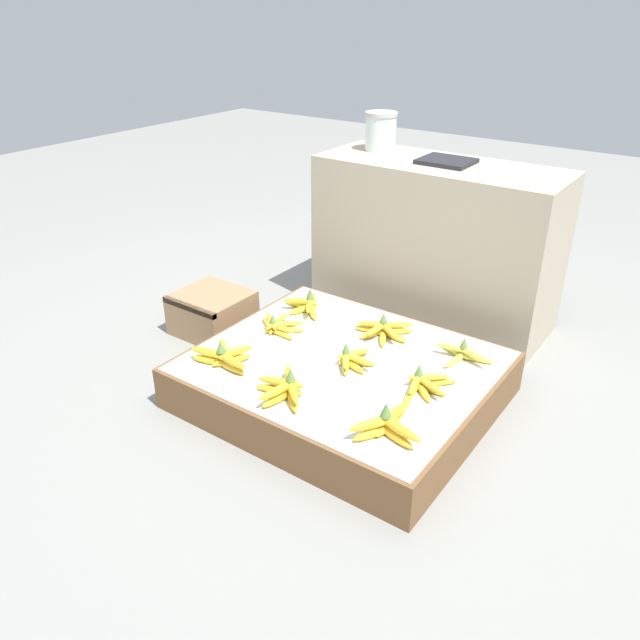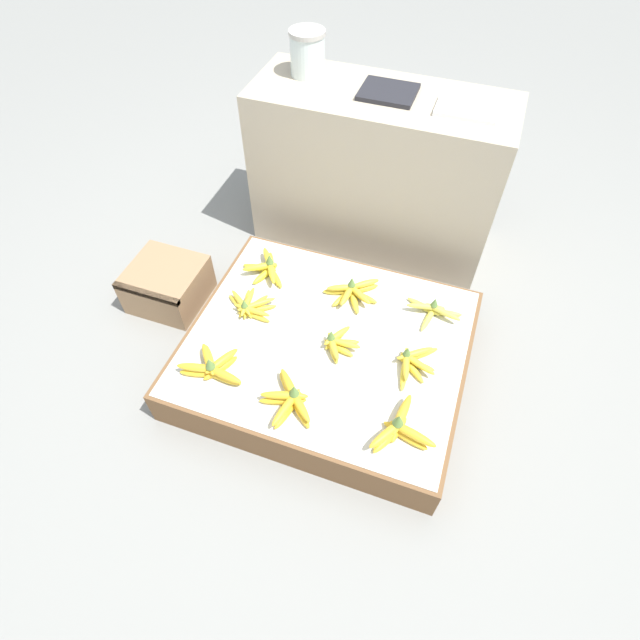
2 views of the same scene
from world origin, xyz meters
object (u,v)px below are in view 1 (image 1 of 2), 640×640
at_px(banana_bunch_middle_left, 278,325).
at_px(banana_bunch_middle_midleft, 352,360).
at_px(banana_bunch_back_midleft, 384,330).
at_px(wooden_crate, 212,313).
at_px(banana_bunch_middle_midright, 424,384).
at_px(banana_bunch_back_midright, 463,353).
at_px(banana_bunch_front_midright, 388,425).
at_px(banana_bunch_front_midleft, 286,388).
at_px(foam_tray_white, 515,174).
at_px(glass_jar, 381,131).
at_px(banana_bunch_back_left, 307,304).
at_px(banana_bunch_front_left, 224,356).

bearing_deg(banana_bunch_middle_left, banana_bunch_middle_midleft, -8.18).
xyz_separation_m(banana_bunch_middle_midleft, banana_bunch_back_midleft, (-0.02, 0.26, 0.00)).
distance_m(wooden_crate, banana_bunch_middle_midright, 1.13).
relative_size(banana_bunch_middle_midleft, banana_bunch_back_midright, 0.78).
bearing_deg(banana_bunch_front_midright, banana_bunch_middle_midright, 93.73).
height_order(banana_bunch_middle_midright, banana_bunch_back_midright, banana_bunch_middle_midright).
relative_size(banana_bunch_front_midleft, banana_bunch_middle_midright, 0.99).
xyz_separation_m(banana_bunch_front_midleft, foam_tray_white, (0.30, 1.11, 0.54)).
relative_size(banana_bunch_front_midright, glass_jar, 1.41).
bearing_deg(banana_bunch_middle_midleft, glass_jar, 116.24).
relative_size(banana_bunch_front_midleft, banana_bunch_middle_left, 1.06).
bearing_deg(banana_bunch_front_midright, banana_bunch_back_left, 142.68).
height_order(wooden_crate, banana_bunch_middle_midright, banana_bunch_middle_midright).
bearing_deg(banana_bunch_middle_midleft, banana_bunch_middle_midright, 2.09).
bearing_deg(foam_tray_white, glass_jar, 172.73).
bearing_deg(glass_jar, banana_bunch_middle_left, -86.01).
relative_size(banana_bunch_middle_midleft, foam_tray_white, 0.78).
distance_m(banana_bunch_front_left, banana_bunch_back_left, 0.53).
bearing_deg(wooden_crate, banana_bunch_back_midright, 7.91).
relative_size(banana_bunch_front_midright, banana_bunch_back_midright, 1.06).
height_order(banana_bunch_middle_midleft, foam_tray_white, foam_tray_white).
height_order(banana_bunch_middle_left, foam_tray_white, foam_tray_white).
distance_m(banana_bunch_middle_midright, banana_bunch_back_midright, 0.27).
height_order(banana_bunch_back_midleft, glass_jar, glass_jar).
relative_size(banana_bunch_front_left, banana_bunch_front_midleft, 1.09).
distance_m(banana_bunch_back_midleft, foam_tray_white, 0.82).
height_order(banana_bunch_middle_left, banana_bunch_back_midright, banana_bunch_back_midright).
xyz_separation_m(banana_bunch_middle_midright, banana_bunch_back_left, (-0.69, 0.26, 0.00)).
bearing_deg(banana_bunch_front_left, banana_bunch_front_midleft, -5.38).
height_order(wooden_crate, banana_bunch_front_midleft, banana_bunch_front_midleft).
bearing_deg(banana_bunch_front_left, glass_jar, 92.95).
relative_size(banana_bunch_front_midright, banana_bunch_back_midleft, 1.04).
relative_size(banana_bunch_middle_midleft, banana_bunch_back_midleft, 0.77).
height_order(banana_bunch_front_left, banana_bunch_back_midleft, banana_bunch_front_left).
bearing_deg(banana_bunch_back_midright, banana_bunch_middle_midleft, -137.58).
height_order(wooden_crate, banana_bunch_middle_midleft, banana_bunch_middle_midleft).
relative_size(banana_bunch_front_midright, foam_tray_white, 1.06).
bearing_deg(banana_bunch_middle_midleft, banana_bunch_middle_left, 171.82).
xyz_separation_m(banana_bunch_front_left, banana_bunch_middle_left, (-0.00, 0.32, -0.01)).
bearing_deg(banana_bunch_front_midleft, foam_tray_white, 74.71).
height_order(banana_bunch_front_midright, banana_bunch_middle_midleft, banana_bunch_front_midright).
bearing_deg(foam_tray_white, banana_bunch_back_left, -139.09).
bearing_deg(banana_bunch_back_midright, banana_bunch_back_midleft, -176.93).
height_order(banana_bunch_back_midright, glass_jar, glass_jar).
xyz_separation_m(banana_bunch_front_left, banana_bunch_front_midleft, (0.31, -0.03, -0.00)).
bearing_deg(banana_bunch_front_left, banana_bunch_middle_midleft, 33.82).
bearing_deg(banana_bunch_front_midright, banana_bunch_middle_left, 154.94).
bearing_deg(banana_bunch_back_left, banana_bunch_front_midleft, -59.61).
distance_m(wooden_crate, glass_jar, 1.14).
bearing_deg(banana_bunch_middle_midleft, banana_bunch_front_midleft, -104.66).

